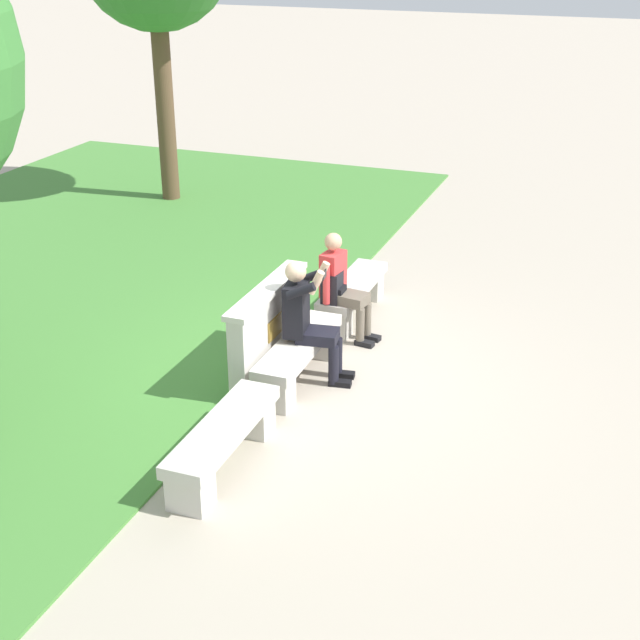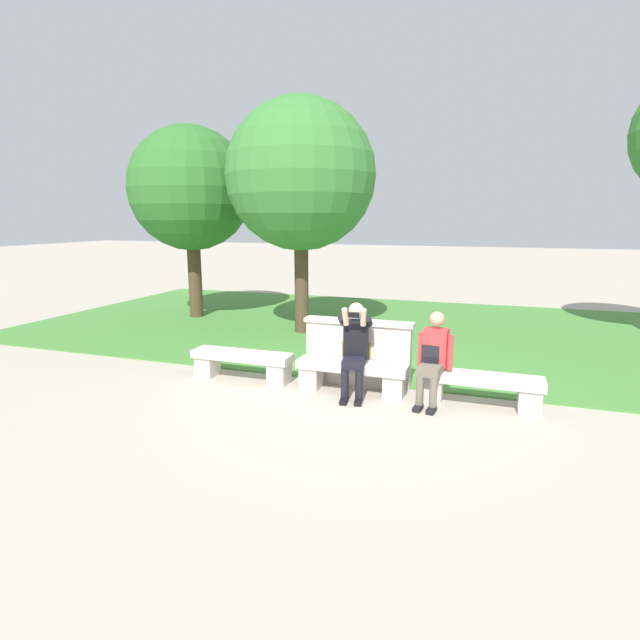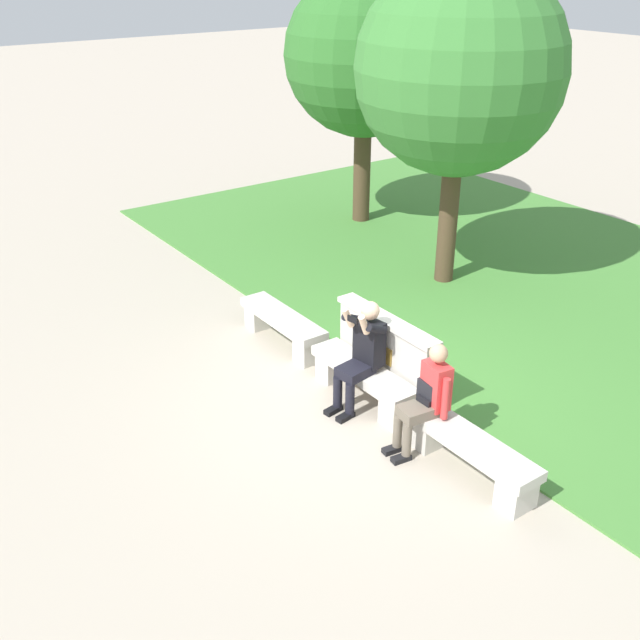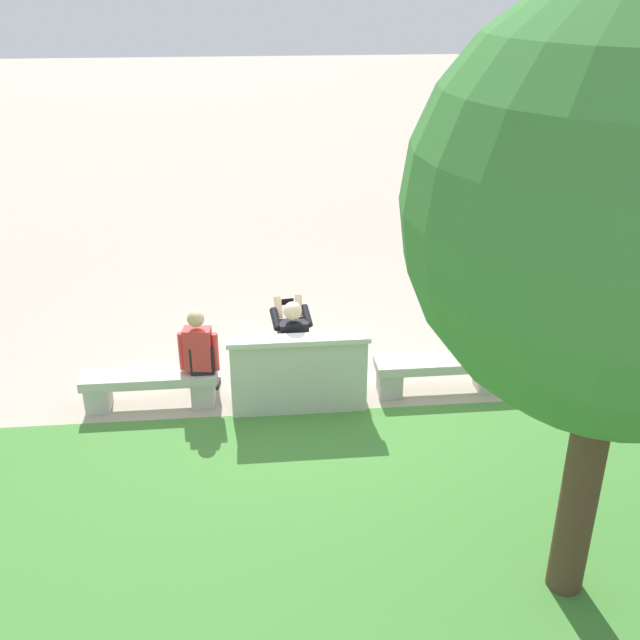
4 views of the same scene
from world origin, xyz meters
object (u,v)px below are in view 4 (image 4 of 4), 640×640
bench_mid (150,385)px  backpack (202,359)px  tree_behind_wall (632,211)px  bench_near (297,378)px  bench_main (439,371)px  person_distant (200,352)px  person_photographer (291,343)px

bench_mid → backpack: size_ratio=3.77×
backpack → tree_behind_wall: tree_behind_wall is taller
bench_near → tree_behind_wall: 4.99m
bench_mid → tree_behind_wall: bearing=138.9°
bench_main → person_distant: bearing=-1.3°
bench_main → bench_mid: same height
bench_near → bench_main: bearing=180.0°
bench_near → tree_behind_wall: (-2.06, 3.35, 3.07)m
bench_mid → backpack: 0.73m
person_distant → backpack: (-0.02, 0.09, -0.05)m
person_photographer → bench_main: bearing=177.6°
person_photographer → backpack: size_ratio=3.08×
person_photographer → person_distant: size_ratio=1.05×
person_distant → tree_behind_wall: 5.41m
bench_main → bench_mid: 3.56m
bench_mid → person_distant: bearing=-174.0°
bench_main → person_photographer: size_ratio=1.22×
bench_main → tree_behind_wall: size_ratio=0.33×
backpack → tree_behind_wall: 5.36m
person_distant → backpack: bearing=106.0°
bench_near → backpack: 1.18m
bench_near → person_distant: (1.16, -0.07, 0.38)m
bench_mid → tree_behind_wall: tree_behind_wall is taller
bench_near → backpack: size_ratio=3.77×
bench_main → bench_mid: bearing=0.0°
bench_mid → bench_main: bearing=180.0°
person_photographer → tree_behind_wall: 4.81m
bench_mid → person_distant: size_ratio=1.28×
bench_main → person_photographer: bearing=-2.4°
bench_near → person_photographer: (0.06, -0.08, 0.45)m
bench_main → backpack: 2.93m
backpack → bench_mid: bearing=-1.9°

